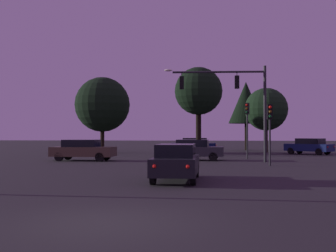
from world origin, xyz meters
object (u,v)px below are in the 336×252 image
object	(u,v)px
traffic_light_corner_right	(270,122)
tree_center_horizon	(102,105)
car_crossing_left	(83,150)
car_crossing_right	(194,149)
tree_left_far	(246,103)
car_parked_lot	(194,145)
tree_behind_sign	(266,109)
traffic_light_corner_left	(247,119)
traffic_signal_mast_arm	(235,94)
car_far_lane	(309,146)
tree_right_cluster	(198,92)
car_nearside_lane	(176,162)

from	to	relation	value
traffic_light_corner_right	tree_center_horizon	size ratio (longest dim) A/B	0.48
car_crossing_left	car_crossing_right	xyz separation A→B (m)	(8.02, 1.26, -0.00)
car_crossing_right	tree_left_far	xyz separation A→B (m)	(5.57, 18.83, 4.88)
car_parked_lot	tree_behind_sign	distance (m)	8.58
car_crossing_left	car_parked_lot	size ratio (longest dim) A/B	1.01
car_crossing_right	tree_left_far	distance (m)	20.23
tree_behind_sign	traffic_light_corner_left	bearing A→B (deg)	-105.11
traffic_signal_mast_arm	car_parked_lot	size ratio (longest dim) A/B	1.52
tree_center_horizon	car_far_lane	bearing A→B (deg)	-4.53
traffic_light_corner_left	tree_center_horizon	xyz separation A→B (m)	(-13.91, 9.10, 1.90)
traffic_light_corner_left	car_crossing_right	size ratio (longest dim) A/B	0.99
traffic_signal_mast_arm	tree_behind_sign	distance (m)	15.64
tree_left_far	tree_right_cluster	size ratio (longest dim) A/B	1.03
tree_center_horizon	tree_right_cluster	bearing A→B (deg)	-24.47
car_nearside_lane	car_parked_lot	size ratio (longest dim) A/B	0.93
traffic_light_corner_left	tree_left_far	size ratio (longest dim) A/B	0.53
traffic_light_corner_left	tree_center_horizon	size ratio (longest dim) A/B	0.56
tree_center_horizon	car_parked_lot	bearing A→B (deg)	5.66
tree_behind_sign	tree_left_far	distance (m)	5.65
car_crossing_left	tree_center_horizon	bearing A→B (deg)	98.47
traffic_signal_mast_arm	traffic_light_corner_right	world-z (taller)	traffic_signal_mast_arm
traffic_light_corner_right	car_nearside_lane	size ratio (longest dim) A/B	0.86
traffic_light_corner_left	tree_behind_sign	xyz separation A→B (m)	(3.12, 11.55, 1.45)
car_far_lane	tree_behind_sign	bearing A→B (deg)	129.78
traffic_signal_mast_arm	car_crossing_left	xyz separation A→B (m)	(-10.89, 0.25, -3.92)
traffic_signal_mast_arm	car_nearside_lane	bearing A→B (deg)	-105.42
car_crossing_left	tree_right_cluster	xyz separation A→B (m)	(8.20, 7.76, 4.96)
tree_behind_sign	tree_center_horizon	bearing A→B (deg)	-171.80
tree_left_far	car_parked_lot	bearing A→B (deg)	-131.24
traffic_light_corner_right	traffic_light_corner_left	bearing A→B (deg)	95.84
traffic_light_corner_left	car_nearside_lane	bearing A→B (deg)	-106.20
traffic_light_corner_right	tree_right_cluster	size ratio (longest dim) A/B	0.47
car_far_lane	tree_left_far	bearing A→B (deg)	118.01
tree_left_far	car_crossing_left	bearing A→B (deg)	-124.09
tree_behind_sign	tree_center_horizon	xyz separation A→B (m)	(-17.03, -2.45, 0.45)
car_nearside_lane	car_crossing_right	xyz separation A→B (m)	(0.31, 13.05, 0.00)
traffic_signal_mast_arm	tree_left_far	world-z (taller)	tree_left_far
tree_behind_sign	tree_center_horizon	world-z (taller)	tree_center_horizon
traffic_signal_mast_arm	car_parked_lot	xyz separation A→B (m)	(-3.28, 13.52, -3.92)
traffic_light_corner_left	car_crossing_right	bearing A→B (deg)	-154.01
traffic_light_corner_right	tree_right_cluster	distance (m)	12.56
car_crossing_right	tree_left_far	world-z (taller)	tree_left_far
car_far_lane	car_nearside_lane	bearing A→B (deg)	-115.78
car_crossing_right	tree_behind_sign	world-z (taller)	tree_behind_sign
car_nearside_lane	tree_left_far	xyz separation A→B (m)	(5.89, 31.88, 4.88)
car_crossing_right	car_far_lane	bearing A→B (deg)	41.85
tree_center_horizon	tree_right_cluster	distance (m)	11.06
car_far_lane	tree_right_cluster	xyz separation A→B (m)	(-10.37, -2.95, 4.96)
car_parked_lot	car_crossing_left	bearing A→B (deg)	-119.85
traffic_light_corner_right	car_parked_lot	size ratio (longest dim) A/B	0.80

